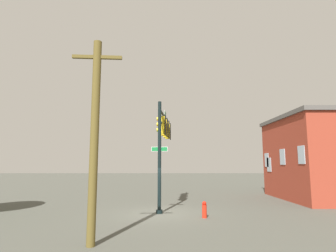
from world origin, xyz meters
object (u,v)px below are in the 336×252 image
object	(u,v)px
signal_pole_assembly	(164,134)
fire_hydrant	(204,210)
utility_pole	(94,136)
brick_building	(320,157)

from	to	relation	value
signal_pole_assembly	fire_hydrant	size ratio (longest dim) A/B	7.63
utility_pole	fire_hydrant	xyz separation A→B (m)	(4.82, -4.47, -3.33)
fire_hydrant	brick_building	distance (m)	12.36
utility_pole	brick_building	bearing A→B (deg)	-50.99
utility_pole	fire_hydrant	size ratio (longest dim) A/B	8.72
signal_pole_assembly	fire_hydrant	bearing A→B (deg)	-147.95
fire_hydrant	utility_pole	bearing A→B (deg)	137.17
signal_pole_assembly	fire_hydrant	world-z (taller)	signal_pole_assembly
signal_pole_assembly	brick_building	size ratio (longest dim) A/B	0.74
signal_pole_assembly	utility_pole	size ratio (longest dim) A/B	0.88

